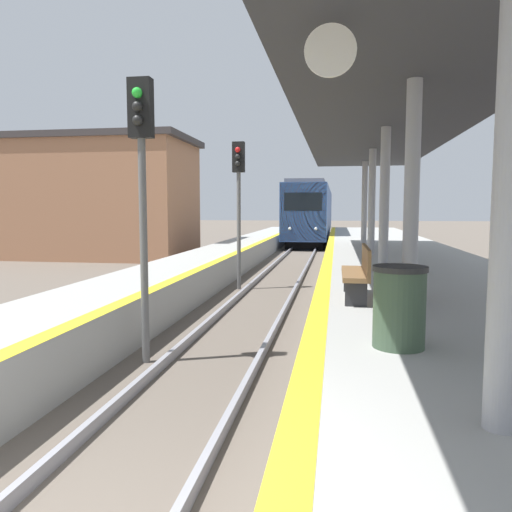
{
  "coord_description": "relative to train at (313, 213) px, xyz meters",
  "views": [
    {
      "loc": [
        1.9,
        -2.68,
        2.46
      ],
      "look_at": [
        -1.7,
        19.57,
        0.31
      ],
      "focal_mm": 35.0,
      "sensor_mm": 36.0,
      "label": 1
    }
  ],
  "objects": [
    {
      "name": "trash_bin",
      "position": [
        2.62,
        -34.6,
        -0.79
      ],
      "size": [
        0.61,
        0.61,
        0.93
      ],
      "color": "#384C38",
      "rests_on": "platform_right"
    },
    {
      "name": "signal_near",
      "position": [
        -1.09,
        -32.94,
        0.97
      ],
      "size": [
        0.36,
        0.31,
        4.44
      ],
      "color": "#595959",
      "rests_on": "ground"
    },
    {
      "name": "station_canopy",
      "position": [
        3.08,
        -27.36,
        2.35
      ],
      "size": [
        4.25,
        23.28,
        3.81
      ],
      "color": "#99999E",
      "rests_on": "platform_right"
    },
    {
      "name": "bench",
      "position": [
        2.3,
        -31.53,
        -0.76
      ],
      "size": [
        0.44,
        1.8,
        0.92
      ],
      "color": "brown",
      "rests_on": "platform_right"
    },
    {
      "name": "train",
      "position": [
        0.0,
        0.0,
        0.0
      ],
      "size": [
        2.69,
        24.04,
        4.2
      ],
      "color": "black",
      "rests_on": "ground"
    },
    {
      "name": "station_building",
      "position": [
        -10.63,
        -16.66,
        0.86
      ],
      "size": [
        10.9,
        5.56,
        5.97
      ],
      "color": "#9E6B4C",
      "rests_on": "ground"
    },
    {
      "name": "signal_mid",
      "position": [
        -1.02,
        -25.54,
        0.97
      ],
      "size": [
        0.36,
        0.31,
        4.44
      ],
      "color": "#595959",
      "rests_on": "ground"
    }
  ]
}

